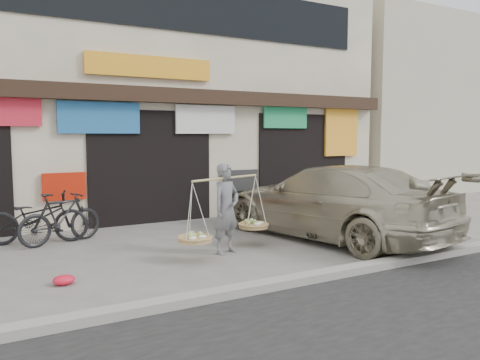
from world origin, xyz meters
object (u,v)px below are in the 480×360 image
bike_0 (36,218)px  suv (330,201)px  bike_1 (61,218)px  street_vendor (226,212)px

bike_0 → suv: (5.38, -2.35, 0.25)m
bike_0 → bike_1: 0.49m
street_vendor → suv: 2.48m
suv → street_vendor: bearing=-8.4°
bike_0 → suv: size_ratio=0.35×
bike_0 → bike_1: bearing=-109.0°
street_vendor → suv: street_vendor is taller
bike_1 → suv: bearing=-131.0°
bike_0 → bike_1: bike_0 is taller
street_vendor → suv: bearing=-17.2°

